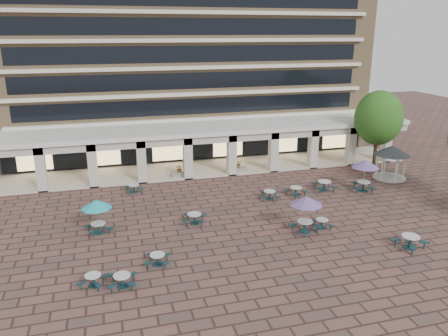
{
  "coord_description": "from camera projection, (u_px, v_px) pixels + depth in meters",
  "views": [
    {
      "loc": [
        -9.16,
        -25.74,
        13.15
      ],
      "look_at": [
        -1.23,
        3.0,
        3.79
      ],
      "focal_mm": 35.0,
      "sensor_mm": 36.0,
      "label": 1
    }
  ],
  "objects": [
    {
      "name": "picnic_table_2",
      "position": [
        410.0,
        241.0,
        27.57
      ],
      "size": [
        2.2,
        2.2,
        0.83
      ],
      "rotation": [
        0.0,
        0.0,
        0.3
      ],
      "color": "#163C42",
      "rests_on": "ground"
    },
    {
      "name": "gazebo",
      "position": [
        392.0,
        154.0,
        40.2
      ],
      "size": [
        3.33,
        3.33,
        3.1
      ],
      "rotation": [
        0.0,
        0.0,
        0.31
      ],
      "color": "beige",
      "rests_on": "ground"
    },
    {
      "name": "picnic_table_10",
      "position": [
        296.0,
        190.0,
        36.46
      ],
      "size": [
        1.9,
        1.9,
        0.72
      ],
      "rotation": [
        0.0,
        0.0,
        0.28
      ],
      "color": "#163C42",
      "rests_on": "ground"
    },
    {
      "name": "ground",
      "position": [
        253.0,
        232.0,
        29.94
      ],
      "size": [
        120.0,
        120.0,
        0.0
      ],
      "primitive_type": "plane",
      "color": "brown",
      "rests_on": "ground"
    },
    {
      "name": "picnic_table_8",
      "position": [
        194.0,
        218.0,
        31.1
      ],
      "size": [
        1.99,
        1.99,
        0.75
      ],
      "rotation": [
        0.0,
        0.0,
        -0.31
      ],
      "color": "#163C42",
      "rests_on": "ground"
    },
    {
      "name": "picnic_table_12",
      "position": [
        134.0,
        188.0,
        37.17
      ],
      "size": [
        1.71,
        1.71,
        0.67
      ],
      "rotation": [
        0.0,
        0.0,
        0.21
      ],
      "color": "#163C42",
      "rests_on": "ground"
    },
    {
      "name": "apartment_building",
      "position": [
        182.0,
        36.0,
        49.59
      ],
      "size": [
        40.0,
        15.5,
        25.2
      ],
      "color": "tan",
      "rests_on": "ground"
    },
    {
      "name": "retail_arcade",
      "position": [
        204.0,
        140.0,
        42.65
      ],
      "size": [
        42.0,
        6.6,
        4.4
      ],
      "color": "white",
      "rests_on": "ground"
    },
    {
      "name": "picnic_table_5",
      "position": [
        93.0,
        279.0,
        23.48
      ],
      "size": [
        1.81,
        1.81,
        0.66
      ],
      "rotation": [
        0.0,
        0.0,
        -0.42
      ],
      "color": "#163C42",
      "rests_on": "ground"
    },
    {
      "name": "planter_left",
      "position": [
        180.0,
        172.0,
        40.94
      ],
      "size": [
        1.5,
        0.73,
        1.24
      ],
      "color": "gray",
      "rests_on": "ground"
    },
    {
      "name": "picnic_table_13",
      "position": [
        324.0,
        185.0,
        37.56
      ],
      "size": [
        2.06,
        2.06,
        0.84
      ],
      "rotation": [
        0.0,
        0.0,
        -0.13
      ],
      "color": "#163C42",
      "rests_on": "ground"
    },
    {
      "name": "picnic_table_11",
      "position": [
        365.0,
        165.0,
        36.9
      ],
      "size": [
        2.38,
        2.38,
        2.75
      ],
      "rotation": [
        0.0,
        0.0,
        -0.37
      ],
      "color": "#163C42",
      "rests_on": "ground"
    },
    {
      "name": "picnic_table_6",
      "position": [
        306.0,
        202.0,
        29.28
      ],
      "size": [
        2.24,
        2.24,
        2.59
      ],
      "rotation": [
        0.0,
        0.0,
        0.37
      ],
      "color": "#163C42",
      "rests_on": "ground"
    },
    {
      "name": "tree_east_c",
      "position": [
        379.0,
        118.0,
        42.54
      ],
      "size": [
        4.65,
        4.65,
        7.75
      ],
      "color": "#452E1B",
      "rests_on": "ground"
    },
    {
      "name": "picnic_table_9",
      "position": [
        270.0,
        194.0,
        35.64
      ],
      "size": [
        1.87,
        1.87,
        0.71
      ],
      "rotation": [
        0.0,
        0.0,
        -0.28
      ],
      "color": "#163C42",
      "rests_on": "ground"
    },
    {
      "name": "picnic_table_1",
      "position": [
        157.0,
        259.0,
        25.61
      ],
      "size": [
        1.75,
        1.75,
        0.67
      ],
      "rotation": [
        0.0,
        0.0,
        -0.27
      ],
      "color": "#163C42",
      "rests_on": "ground"
    },
    {
      "name": "picnic_table_4",
      "position": [
        97.0,
        205.0,
        29.13
      ],
      "size": [
        2.07,
        2.07,
        2.39
      ],
      "rotation": [
        0.0,
        0.0,
        0.3
      ],
      "color": "#163C42",
      "rests_on": "ground"
    },
    {
      "name": "picnic_table_0",
      "position": [
        122.0,
        280.0,
        23.39
      ],
      "size": [
        1.7,
        1.7,
        0.7
      ],
      "rotation": [
        0.0,
        0.0,
        -0.12
      ],
      "color": "#163C42",
      "rests_on": "ground"
    },
    {
      "name": "planter_right",
      "position": [
        238.0,
        168.0,
        42.41
      ],
      "size": [
        1.5,
        0.65,
        1.23
      ],
      "color": "gray",
      "rests_on": "ground"
    },
    {
      "name": "picnic_table_7",
      "position": [
        322.0,
        223.0,
        30.4
      ],
      "size": [
        1.63,
        1.63,
        0.65
      ],
      "rotation": [
        0.0,
        0.0,
        -0.17
      ],
      "color": "#163C42",
      "rests_on": "ground"
    }
  ]
}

